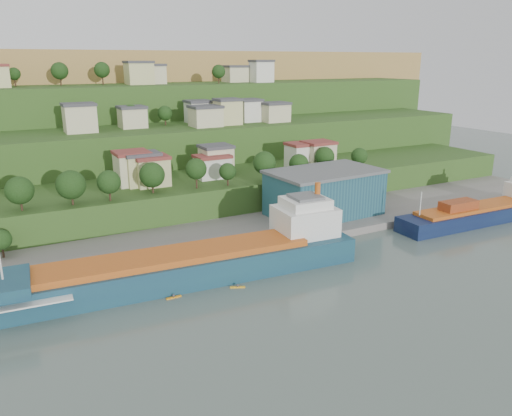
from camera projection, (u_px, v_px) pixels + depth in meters
ground at (225, 295)px, 97.50m from camera, size 500.00×500.00×0.00m
quay at (250, 236)px, 130.20m from camera, size 220.00×26.00×4.00m
hillside at (79, 155)px, 240.10m from camera, size 360.00×210.82×96.00m
cargo_ship_near at (197, 265)px, 104.09m from camera, size 76.34×16.80×19.45m
cargo_ship_far at (484, 213)px, 141.80m from camera, size 54.30×10.59×14.68m
warehouse at (324, 192)px, 140.07m from camera, size 32.04×20.75×12.80m
kayak_orange at (174, 297)px, 96.22m from camera, size 3.04×0.60×0.76m
kayak_yellow at (238, 287)px, 100.54m from camera, size 3.01×1.73×0.76m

